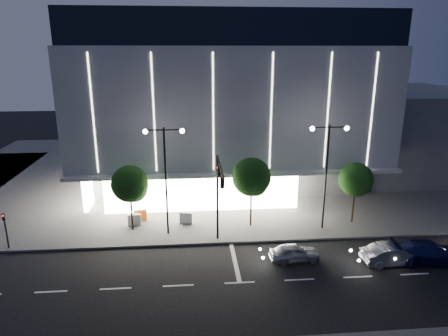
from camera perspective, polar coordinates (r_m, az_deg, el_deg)
ground at (r=28.34m, az=-2.29°, el=-14.61°), size 160.00×160.00×0.00m
sidewalk_museum at (r=50.77m, az=2.06°, el=-0.23°), size 70.00×40.00×0.15m
museum at (r=47.05m, az=-0.06°, el=9.91°), size 30.00×25.80×18.00m
annex_building at (r=56.14m, az=24.00°, el=5.14°), size 16.00×20.00×10.00m
traffic_mast at (r=29.29m, az=-0.75°, el=-2.67°), size 0.33×5.89×7.07m
street_lamp_west at (r=31.55m, az=-8.38°, el=0.33°), size 3.16×0.36×9.00m
street_lamp_east at (r=33.35m, az=14.51°, el=0.85°), size 3.16×0.36×9.00m
ped_signal_far at (r=34.43m, az=-28.75°, el=-7.41°), size 0.22×0.24×3.00m
tree_left at (r=33.40m, az=-13.25°, el=-2.49°), size 3.02×3.02×5.72m
tree_mid at (r=33.32m, az=3.98°, el=-1.58°), size 3.25×3.25×6.15m
tree_right at (r=35.93m, az=18.31°, el=-1.80°), size 2.91×2.91×5.51m
car_lead at (r=29.81m, az=10.03°, el=-11.82°), size 3.78×1.72×1.26m
car_second at (r=31.30m, az=22.95°, el=-11.31°), size 4.47×1.74×1.45m
car_third at (r=32.63m, az=27.25°, el=-10.64°), size 5.52×2.76×1.54m
barrier_a at (r=36.17m, az=-11.86°, el=-6.65°), size 1.12×0.37×1.00m
barrier_b at (r=35.36m, az=-12.69°, el=-7.25°), size 1.11×0.32×1.00m
barrier_d at (r=35.06m, az=-5.46°, el=-7.12°), size 1.13×0.47×1.00m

